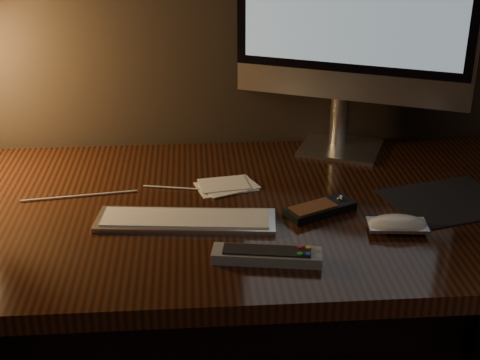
{
  "coord_description": "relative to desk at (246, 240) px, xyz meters",
  "views": [
    {
      "loc": [
        -0.12,
        0.56,
        1.4
      ],
      "look_at": [
        -0.03,
        1.73,
        0.86
      ],
      "focal_mm": 50.0,
      "sensor_mm": 36.0,
      "label": 1
    }
  ],
  "objects": [
    {
      "name": "keyboard",
      "position": [
        -0.14,
        -0.14,
        0.14
      ],
      "size": [
        0.38,
        0.14,
        0.01
      ],
      "primitive_type": "cube",
      "rotation": [
        0.0,
        0.0,
        -0.11
      ],
      "color": "silver",
      "rests_on": "desk"
    },
    {
      "name": "tv_remote",
      "position": [
        0.01,
        -0.31,
        0.14
      ],
      "size": [
        0.21,
        0.08,
        0.03
      ],
      "rotation": [
        0.0,
        0.0,
        -0.16
      ],
      "color": "gray",
      "rests_on": "desk"
    },
    {
      "name": "desk",
      "position": [
        0.0,
        0.0,
        0.0
      ],
      "size": [
        1.6,
        0.75,
        0.75
      ],
      "color": "#34180B",
      "rests_on": "ground"
    },
    {
      "name": "media_remote",
      "position": [
        0.15,
        -0.12,
        0.14
      ],
      "size": [
        0.16,
        0.12,
        0.03
      ],
      "rotation": [
        0.0,
        0.0,
        0.45
      ],
      "color": "black",
      "rests_on": "desk"
    },
    {
      "name": "cable",
      "position": [
        -0.25,
        -0.01,
        0.13
      ],
      "size": [
        0.49,
        0.04,
        0.0
      ],
      "primitive_type": "cylinder",
      "rotation": [
        0.0,
        1.57,
        -0.07
      ],
      "color": "white",
      "rests_on": "desk"
    },
    {
      "name": "monitor",
      "position": [
        0.27,
        0.23,
        0.51
      ],
      "size": [
        0.57,
        0.28,
        0.64
      ],
      "rotation": [
        0.0,
        0.0,
        -0.41
      ],
      "color": "silver",
      "rests_on": "desk"
    },
    {
      "name": "mousepad",
      "position": [
        0.44,
        -0.09,
        0.13
      ],
      "size": [
        0.29,
        0.26,
        0.0
      ],
      "primitive_type": "cube",
      "rotation": [
        0.0,
        0.0,
        0.25
      ],
      "color": "black",
      "rests_on": "desk"
    },
    {
      "name": "papers",
      "position": [
        -0.04,
        0.02,
        0.13
      ],
      "size": [
        0.15,
        0.12,
        0.01
      ],
      "primitive_type": "cube",
      "rotation": [
        0.0,
        0.0,
        0.26
      ],
      "color": "white",
      "rests_on": "desk"
    },
    {
      "name": "mouse",
      "position": [
        0.29,
        -0.21,
        0.14
      ],
      "size": [
        0.12,
        0.07,
        0.02
      ],
      "primitive_type": "ellipsoid",
      "rotation": [
        0.0,
        0.0,
        -0.1
      ],
      "color": "white",
      "rests_on": "desk"
    }
  ]
}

